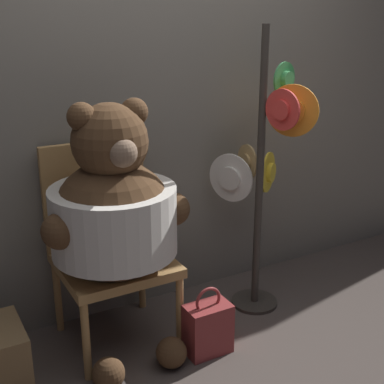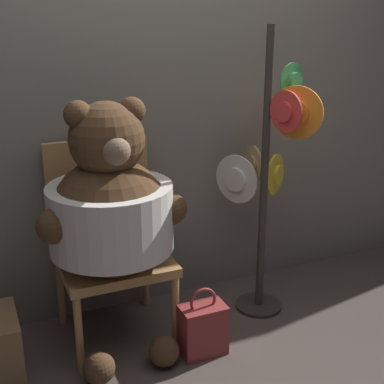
% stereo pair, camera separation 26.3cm
% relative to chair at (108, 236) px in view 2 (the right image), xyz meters
% --- Properties ---
extents(ground_plane, '(14.00, 14.00, 0.00)m').
position_rel_chair_xyz_m(ground_plane, '(0.40, -0.51, -0.55)').
color(ground_plane, '#4C423D').
extents(wall_back, '(8.00, 0.10, 2.77)m').
position_rel_chair_xyz_m(wall_back, '(0.40, 0.26, 0.83)').
color(wall_back, slate).
rests_on(wall_back, ground_plane).
extents(chair, '(0.57, 0.55, 1.06)m').
position_rel_chair_xyz_m(chair, '(0.00, 0.00, 0.00)').
color(chair, '#B2844C').
rests_on(chair, ground_plane).
extents(teddy_bear, '(0.75, 0.67, 1.33)m').
position_rel_chair_xyz_m(teddy_bear, '(-0.02, -0.19, 0.22)').
color(teddy_bear, '#4C331E').
rests_on(teddy_bear, ground_plane).
extents(hat_display_rack, '(0.43, 0.54, 1.65)m').
position_rel_chair_xyz_m(hat_display_rack, '(0.91, -0.14, 0.30)').
color(hat_display_rack, '#332D28').
rests_on(hat_display_rack, ground_plane).
extents(handbag_on_ground, '(0.24, 0.15, 0.38)m').
position_rel_chair_xyz_m(handbag_on_ground, '(0.37, -0.44, -0.41)').
color(handbag_on_ground, maroon).
rests_on(handbag_on_ground, ground_plane).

